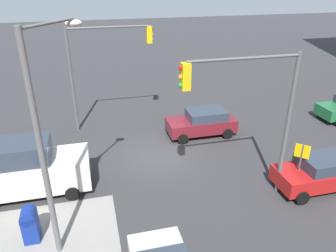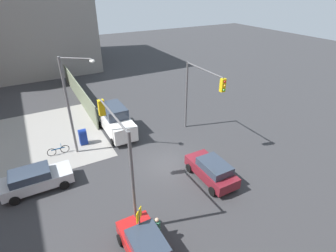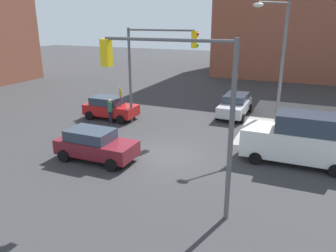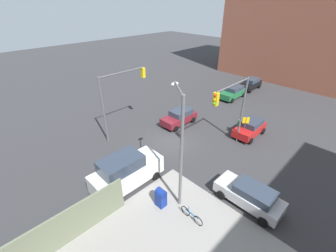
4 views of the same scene
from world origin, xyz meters
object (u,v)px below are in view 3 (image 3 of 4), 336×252
object	(u,v)px
sedan_maroon	(95,144)
van_white_delivery	(299,139)
traffic_signal_se_corner	(178,92)
street_lamp_corner	(278,61)
hatchback_red	(110,107)
traffic_signal_nw_corner	(154,58)
coupe_silver	(235,105)
bicycle_leaning_on_fence	(284,124)
pedestrian_crossing	(110,111)
mailbox_blue	(292,129)

from	to	relation	value
sedan_maroon	van_white_delivery	xyz separation A→B (m)	(9.75, 3.72, 0.44)
traffic_signal_se_corner	street_lamp_corner	xyz separation A→B (m)	(2.46, 10.00, 0.09)
hatchback_red	traffic_signal_nw_corner	bearing A→B (deg)	-3.71
hatchback_red	coupe_silver	bearing A→B (deg)	27.78
street_lamp_corner	bicycle_leaning_on_fence	bearing A→B (deg)	70.10
traffic_signal_nw_corner	traffic_signal_se_corner	distance (m)	10.38
hatchback_red	traffic_signal_se_corner	bearing A→B (deg)	-45.95
sedan_maroon	hatchback_red	distance (m)	7.46
hatchback_red	sedan_maroon	bearing A→B (deg)	-63.31
pedestrian_crossing	van_white_delivery	bearing A→B (deg)	-94.33
sedan_maroon	van_white_delivery	distance (m)	10.44
bicycle_leaning_on_fence	pedestrian_crossing	bearing A→B (deg)	-163.41
sedan_maroon	pedestrian_crossing	bearing A→B (deg)	115.55
traffic_signal_se_corner	hatchback_red	size ratio (longest dim) A/B	1.68
traffic_signal_nw_corner	coupe_silver	size ratio (longest dim) A/B	1.45
traffic_signal_se_corner	street_lamp_corner	distance (m)	10.30
traffic_signal_se_corner	van_white_delivery	xyz separation A→B (m)	(4.15, 6.30, -3.33)
mailbox_blue	traffic_signal_nw_corner	bearing A→B (deg)	-176.76
coupe_silver	bicycle_leaning_on_fence	xyz separation A→B (m)	(3.71, -1.93, -0.50)
hatchback_red	coupe_silver	size ratio (longest dim) A/B	0.87
traffic_signal_se_corner	sedan_maroon	size ratio (longest dim) A/B	1.55
hatchback_red	pedestrian_crossing	world-z (taller)	pedestrian_crossing
coupe_silver	van_white_delivery	xyz separation A→B (m)	(4.79, -7.32, 0.44)
mailbox_blue	pedestrian_crossing	distance (m)	12.06
van_white_delivery	bicycle_leaning_on_fence	world-z (taller)	van_white_delivery
traffic_signal_se_corner	hatchback_red	distance (m)	13.41
hatchback_red	street_lamp_corner	bearing A→B (deg)	3.78
van_white_delivery	traffic_signal_nw_corner	bearing A→B (deg)	163.84
traffic_signal_se_corner	van_white_delivery	world-z (taller)	traffic_signal_se_corner
van_white_delivery	pedestrian_crossing	world-z (taller)	van_white_delivery
hatchback_red	van_white_delivery	xyz separation A→B (m)	(13.10, -2.95, 0.44)
hatchback_red	van_white_delivery	size ratio (longest dim) A/B	0.72
mailbox_blue	coupe_silver	xyz separation A→B (m)	(-4.31, 4.12, 0.08)
sedan_maroon	coupe_silver	distance (m)	12.10
coupe_silver	van_white_delivery	distance (m)	8.76
traffic_signal_se_corner	sedan_maroon	xyz separation A→B (m)	(-5.60, 2.58, -3.77)
street_lamp_corner	mailbox_blue	xyz separation A→B (m)	(1.21, -0.50, -3.94)
traffic_signal_se_corner	pedestrian_crossing	world-z (taller)	traffic_signal_se_corner
traffic_signal_nw_corner	coupe_silver	distance (m)	7.48
traffic_signal_nw_corner	bicycle_leaning_on_fence	xyz separation A→B (m)	(8.23, 2.70, -4.25)
street_lamp_corner	van_white_delivery	size ratio (longest dim) A/B	1.48
van_white_delivery	bicycle_leaning_on_fence	distance (m)	5.58
street_lamp_corner	bicycle_leaning_on_fence	distance (m)	4.71
traffic_signal_nw_corner	traffic_signal_se_corner	size ratio (longest dim) A/B	1.00
traffic_signal_nw_corner	pedestrian_crossing	bearing A→B (deg)	-167.53
sedan_maroon	traffic_signal_nw_corner	bearing A→B (deg)	86.13
mailbox_blue	street_lamp_corner	bearing A→B (deg)	157.65
street_lamp_corner	sedan_maroon	xyz separation A→B (m)	(-8.05, -7.41, -3.86)
street_lamp_corner	coupe_silver	world-z (taller)	street_lamp_corner
mailbox_blue	hatchback_red	bearing A→B (deg)	-178.84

